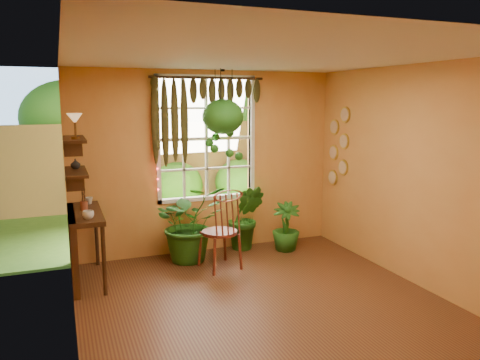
{
  "coord_description": "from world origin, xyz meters",
  "views": [
    {
      "loc": [
        -2.05,
        -4.37,
        2.27
      ],
      "look_at": [
        0.1,
        1.15,
        1.25
      ],
      "focal_mm": 35.0,
      "sensor_mm": 36.0,
      "label": 1
    }
  ],
  "objects_px": {
    "hanging_basket": "(223,123)",
    "potted_plant_mid": "(246,217)",
    "counter_ledge": "(77,239)",
    "potted_plant_left": "(190,223)",
    "windsor_chair": "(221,242)"
  },
  "relations": [
    {
      "from": "counter_ledge",
      "to": "windsor_chair",
      "type": "relative_size",
      "value": 0.94
    },
    {
      "from": "hanging_basket",
      "to": "potted_plant_mid",
      "type": "bearing_deg",
      "value": 7.77
    },
    {
      "from": "windsor_chair",
      "to": "hanging_basket",
      "type": "relative_size",
      "value": 0.96
    },
    {
      "from": "counter_ledge",
      "to": "potted_plant_left",
      "type": "distance_m",
      "value": 1.55
    },
    {
      "from": "potted_plant_left",
      "to": "potted_plant_mid",
      "type": "bearing_deg",
      "value": 11.87
    },
    {
      "from": "potted_plant_left",
      "to": "hanging_basket",
      "type": "xyz_separation_m",
      "value": [
        0.55,
        0.14,
        1.39
      ]
    },
    {
      "from": "windsor_chair",
      "to": "hanging_basket",
      "type": "distance_m",
      "value": 1.71
    },
    {
      "from": "potted_plant_mid",
      "to": "potted_plant_left",
      "type": "bearing_deg",
      "value": -168.13
    },
    {
      "from": "potted_plant_left",
      "to": "hanging_basket",
      "type": "distance_m",
      "value": 1.5
    },
    {
      "from": "counter_ledge",
      "to": "potted_plant_left",
      "type": "height_order",
      "value": "potted_plant_left"
    },
    {
      "from": "counter_ledge",
      "to": "potted_plant_mid",
      "type": "bearing_deg",
      "value": 10.48
    },
    {
      "from": "windsor_chair",
      "to": "hanging_basket",
      "type": "height_order",
      "value": "hanging_basket"
    },
    {
      "from": "windsor_chair",
      "to": "counter_ledge",
      "type": "bearing_deg",
      "value": 161.73
    },
    {
      "from": "counter_ledge",
      "to": "hanging_basket",
      "type": "distance_m",
      "value": 2.53
    },
    {
      "from": "potted_plant_left",
      "to": "hanging_basket",
      "type": "height_order",
      "value": "hanging_basket"
    }
  ]
}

